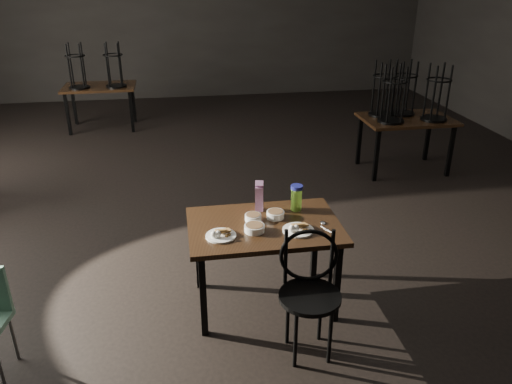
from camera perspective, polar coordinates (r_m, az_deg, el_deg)
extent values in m
plane|color=black|center=(5.61, -4.03, -3.36)|extent=(12.00, 12.00, 0.00)
cube|color=black|center=(11.00, -7.57, 18.92)|extent=(10.00, 0.04, 3.20)
cube|color=black|center=(3.95, 0.95, -3.95)|extent=(1.20, 0.80, 0.04)
cube|color=black|center=(3.83, -6.06, -11.73)|extent=(0.05, 0.05, 0.71)
cube|color=black|center=(4.00, 9.22, -10.21)|extent=(0.05, 0.05, 0.71)
cube|color=black|center=(4.36, -6.63, -6.82)|extent=(0.05, 0.05, 0.71)
cube|color=black|center=(4.51, 6.73, -5.71)|extent=(0.05, 0.05, 0.71)
cylinder|color=white|center=(3.77, -4.04, -5.00)|extent=(0.23, 0.23, 0.01)
cube|color=#A8723B|center=(3.78, -4.04, -4.08)|extent=(0.08, 0.08, 0.04)
cube|color=#A8723B|center=(3.78, -3.62, -4.05)|extent=(0.10, 0.10, 0.03)
ellipsoid|color=white|center=(3.72, -4.86, -4.84)|extent=(0.04, 0.04, 0.06)
ellipsoid|color=white|center=(3.72, -4.36, -4.81)|extent=(0.04, 0.04, 0.06)
cylinder|color=white|center=(3.85, 4.83, -4.37)|extent=(0.24, 0.24, 0.01)
cube|color=#A8723B|center=(3.86, 4.79, -3.42)|extent=(0.09, 0.09, 0.04)
cube|color=#A8723B|center=(3.87, 5.21, -3.38)|extent=(0.10, 0.10, 0.03)
ellipsoid|color=white|center=(3.79, 4.12, -4.20)|extent=(0.05, 0.05, 0.06)
ellipsoid|color=white|center=(3.80, 4.62, -4.16)|extent=(0.05, 0.05, 0.06)
cylinder|color=white|center=(3.98, -0.34, -2.94)|extent=(0.13, 0.13, 0.05)
cylinder|color=brown|center=(3.97, -0.34, -2.70)|extent=(0.11, 0.11, 0.01)
cylinder|color=white|center=(4.03, 2.24, -2.60)|extent=(0.14, 0.14, 0.06)
cylinder|color=brown|center=(4.02, 2.24, -2.34)|extent=(0.12, 0.12, 0.01)
cylinder|color=white|center=(3.82, -0.18, -4.16)|extent=(0.16, 0.16, 0.05)
cylinder|color=brown|center=(3.81, -0.18, -3.91)|extent=(0.13, 0.13, 0.01)
cube|color=#80176F|center=(4.12, 0.37, -0.74)|extent=(0.08, 0.08, 0.21)
cube|color=#80176F|center=(4.06, 0.38, 0.88)|extent=(0.08, 0.08, 0.07)
cylinder|color=#9DEE46|center=(4.14, 4.63, -0.84)|extent=(0.12, 0.12, 0.19)
cylinder|color=navy|center=(4.09, 4.69, 0.55)|extent=(0.13, 0.13, 0.03)
ellipsoid|color=silver|center=(3.99, 7.67, -3.49)|extent=(0.06, 0.07, 0.01)
cube|color=silver|center=(3.90, 8.11, -4.26)|extent=(0.07, 0.13, 0.00)
cylinder|color=black|center=(3.58, 6.18, -11.81)|extent=(0.44, 0.44, 0.03)
torus|color=black|center=(3.62, 6.05, -7.24)|extent=(0.42, 0.10, 0.43)
cylinder|color=black|center=(3.86, 7.36, -13.50)|extent=(0.03, 0.03, 0.50)
cylinder|color=black|center=(3.80, 3.64, -13.95)|extent=(0.03, 0.03, 0.50)
cylinder|color=black|center=(3.62, 4.55, -16.36)|extent=(0.03, 0.03, 0.50)
cylinder|color=black|center=(3.67, 8.48, -15.82)|extent=(0.03, 0.03, 0.50)
cylinder|color=slate|center=(3.84, -27.22, -17.35)|extent=(0.02, 0.02, 0.43)
cylinder|color=slate|center=(4.07, -26.01, -14.51)|extent=(0.02, 0.02, 0.43)
cube|color=black|center=(7.08, 16.86, 7.97)|extent=(1.20, 0.80, 0.04)
cube|color=black|center=(6.70, 13.60, 4.06)|extent=(0.05, 0.05, 0.71)
cube|color=black|center=(7.16, 21.33, 4.36)|extent=(0.05, 0.05, 0.71)
cube|color=black|center=(7.26, 11.72, 5.81)|extent=(0.05, 0.05, 0.71)
cube|color=black|center=(7.69, 19.04, 6.01)|extent=(0.05, 0.05, 0.71)
cylinder|color=black|center=(6.81, 15.13, 7.86)|extent=(0.34, 0.34, 0.03)
torus|color=black|center=(6.70, 15.60, 11.96)|extent=(0.32, 0.32, 0.02)
cylinder|color=black|center=(6.85, 15.90, 11.03)|extent=(0.03, 0.03, 0.70)
cylinder|color=black|center=(6.77, 14.35, 11.05)|extent=(0.03, 0.03, 0.70)
cylinder|color=black|center=(6.60, 15.02, 10.64)|extent=(0.03, 0.03, 0.70)
cylinder|color=black|center=(6.68, 16.60, 10.62)|extent=(0.03, 0.03, 0.70)
cylinder|color=black|center=(7.08, 19.61, 7.90)|extent=(0.34, 0.34, 0.03)
torus|color=black|center=(6.97, 20.20, 11.83)|extent=(0.32, 0.32, 0.02)
cylinder|color=black|center=(7.13, 20.37, 10.94)|extent=(0.03, 0.03, 0.70)
cylinder|color=black|center=(7.03, 18.94, 10.97)|extent=(0.03, 0.03, 0.70)
cylinder|color=black|center=(6.86, 19.69, 10.56)|extent=(0.03, 0.03, 0.70)
cylinder|color=black|center=(6.96, 21.14, 10.53)|extent=(0.03, 0.03, 0.70)
cylinder|color=black|center=(7.23, 16.29, 8.65)|extent=(0.34, 0.34, 0.03)
torus|color=black|center=(7.12, 16.77, 12.52)|extent=(0.32, 0.32, 0.02)
cylinder|color=black|center=(7.27, 17.03, 11.63)|extent=(0.03, 0.03, 0.70)
cylinder|color=black|center=(7.19, 15.58, 11.66)|extent=(0.03, 0.03, 0.70)
cylinder|color=black|center=(7.01, 16.23, 11.28)|extent=(0.03, 0.03, 0.70)
cylinder|color=black|center=(7.10, 17.71, 11.25)|extent=(0.03, 0.03, 0.70)
cylinder|color=black|center=(7.10, 14.08, 8.63)|extent=(0.34, 0.34, 0.03)
torus|color=black|center=(6.99, 14.50, 12.57)|extent=(0.32, 0.32, 0.02)
cylinder|color=black|center=(7.15, 14.82, 11.67)|extent=(0.03, 0.03, 0.70)
cylinder|color=black|center=(7.07, 13.32, 11.69)|extent=(0.03, 0.03, 0.70)
cylinder|color=black|center=(6.89, 13.93, 11.31)|extent=(0.03, 0.03, 0.70)
cylinder|color=black|center=(6.97, 15.46, 11.30)|extent=(0.03, 0.03, 0.70)
cube|color=black|center=(9.11, -17.48, 11.40)|extent=(1.20, 0.80, 0.04)
cube|color=black|center=(8.98, -20.72, 8.29)|extent=(0.05, 0.05, 0.71)
cube|color=black|center=(8.83, -14.04, 8.88)|extent=(0.05, 0.05, 0.71)
cube|color=black|center=(9.59, -20.08, 9.33)|extent=(0.05, 0.05, 0.71)
cube|color=black|center=(9.45, -13.81, 9.90)|extent=(0.05, 0.05, 0.71)
cylinder|color=black|center=(9.01, -19.53, 11.21)|extent=(0.34, 0.34, 0.03)
torus|color=black|center=(8.92, -19.99, 14.33)|extent=(0.32, 0.32, 0.02)
cylinder|color=black|center=(9.02, -19.13, 13.66)|extent=(0.03, 0.03, 0.70)
cylinder|color=black|center=(9.06, -20.40, 13.53)|extent=(0.03, 0.03, 0.70)
cylinder|color=black|center=(8.86, -20.61, 13.29)|extent=(0.03, 0.03, 0.70)
cylinder|color=black|center=(8.83, -19.32, 13.43)|extent=(0.03, 0.03, 0.70)
cylinder|color=black|center=(8.92, -15.68, 11.58)|extent=(0.34, 0.34, 0.03)
torus|color=black|center=(8.84, -16.05, 14.74)|extent=(0.32, 0.32, 0.02)
cylinder|color=black|center=(8.94, -15.24, 14.05)|extent=(0.03, 0.03, 0.70)
cylinder|color=black|center=(8.96, -16.53, 13.93)|extent=(0.03, 0.03, 0.70)
cylinder|color=black|center=(8.77, -16.67, 13.70)|extent=(0.03, 0.03, 0.70)
cylinder|color=black|center=(8.75, -15.35, 13.83)|extent=(0.03, 0.03, 0.70)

